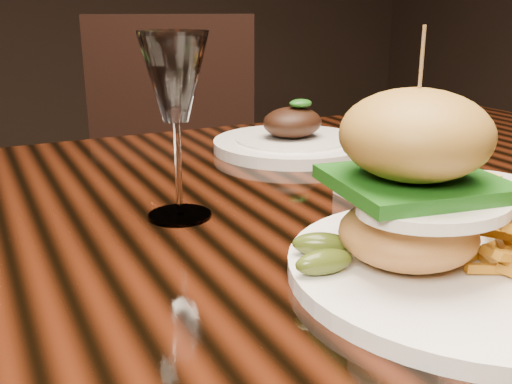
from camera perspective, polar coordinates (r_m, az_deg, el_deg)
name	(u,v)px	position (r m, az deg, el deg)	size (l,w,h in m)	color
dining_table	(243,265)	(0.74, -1.22, -7.00)	(1.60, 0.90, 0.75)	black
burger_plate	(464,220)	(0.54, 19.17, -2.53)	(0.32, 0.32, 0.21)	white
side_saucer	(481,187)	(0.81, 20.66, 0.41)	(0.15, 0.15, 0.02)	white
ramekin	(373,185)	(0.75, 11.09, 0.70)	(0.07, 0.07, 0.03)	white
wine_glass	(175,83)	(0.64, -7.76, 10.22)	(0.08, 0.08, 0.20)	white
far_dish	(292,141)	(0.97, 3.46, 4.89)	(0.25, 0.25, 0.08)	white
chair_far	(176,173)	(1.63, -7.65, 1.78)	(0.58, 0.58, 0.95)	black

